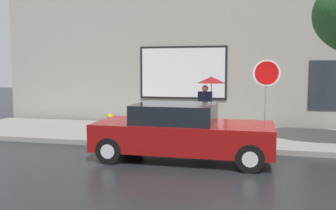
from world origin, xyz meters
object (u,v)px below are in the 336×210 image
at_px(fire_hydrant, 110,125).
at_px(stop_sign, 266,85).
at_px(pedestrian_with_umbrella, 209,88).
at_px(parked_car, 182,132).

relative_size(fire_hydrant, stop_sign, 0.30).
bearing_deg(stop_sign, pedestrian_with_umbrella, 138.77).
relative_size(parked_car, fire_hydrant, 6.22).
xyz_separation_m(parked_car, fire_hydrant, (-2.76, 1.96, -0.20)).
bearing_deg(fire_hydrant, parked_car, -35.36).
bearing_deg(pedestrian_with_umbrella, stop_sign, -41.23).
distance_m(parked_car, fire_hydrant, 3.39).
distance_m(fire_hydrant, pedestrian_with_umbrella, 3.53).
height_order(parked_car, stop_sign, stop_sign).
height_order(fire_hydrant, pedestrian_with_umbrella, pedestrian_with_umbrella).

